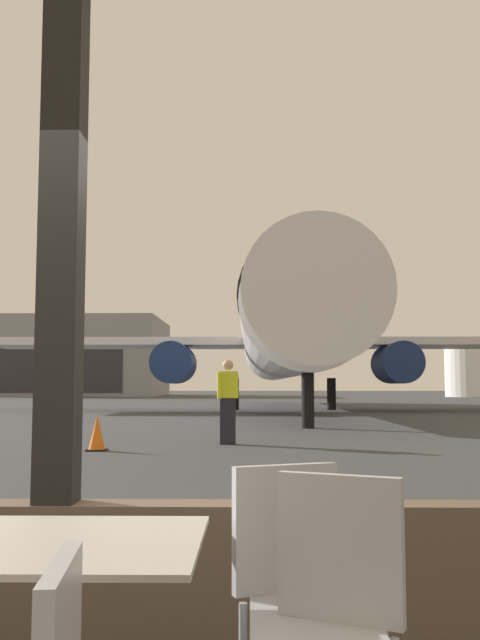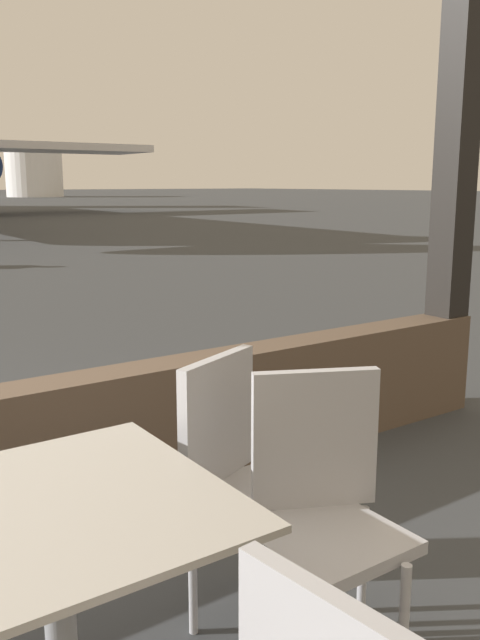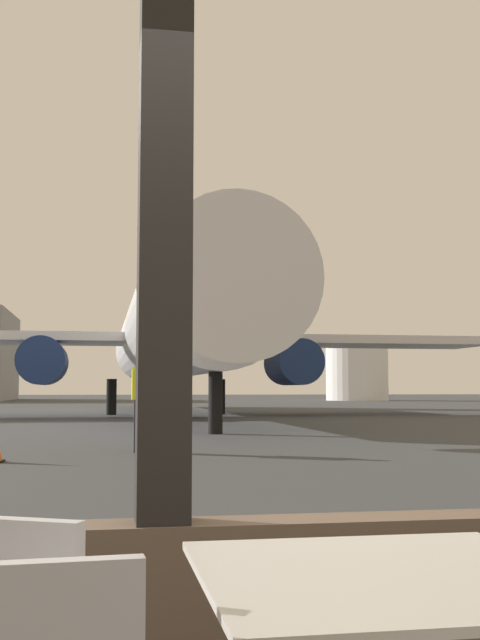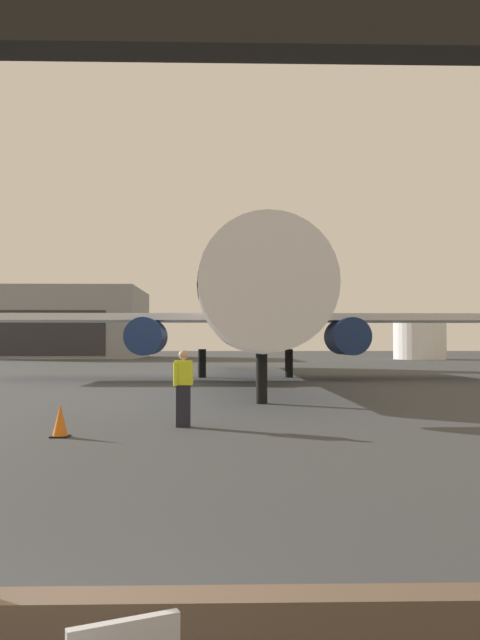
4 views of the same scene
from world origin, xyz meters
The scene contains 10 objects.
ground_plane centered at (0.00, 40.00, 0.00)m, with size 220.00×220.00×0.00m, color #383A3D.
window_frame centered at (0.00, 0.00, 1.30)m, with size 7.32×0.24×3.65m.
dining_table centered at (0.40, -1.33, 0.44)m, with size 0.83×0.83×0.73m.
cafe_chair_aisle_left centered at (1.13, -1.09, 0.56)m, with size 0.50×0.50×0.93m.
cafe_chair_aisle_right centered at (1.20, -1.42, 0.56)m, with size 0.51×0.51×0.94m.
airplane centered at (2.61, 30.83, 3.52)m, with size 28.22×35.66×10.50m.
ground_crew_worker centered at (0.51, 11.35, 0.90)m, with size 0.43×0.43×1.74m.
traffic_cone centered at (-1.88, 9.84, 0.32)m, with size 0.36×0.36×0.67m.
distant_hangar centered at (-19.55, 80.11, 4.40)m, with size 20.53×16.91×8.80m.
fuel_storage_tank centered at (24.22, 71.16, 2.59)m, with size 6.02×6.02×5.18m, color white.
Camera 1 is at (0.96, -3.62, 1.22)m, focal length 40.41 mm.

